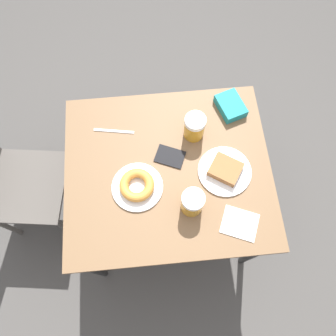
{
  "coord_description": "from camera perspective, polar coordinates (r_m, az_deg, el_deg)",
  "views": [
    {
      "loc": [
        -0.51,
        0.05,
        2.07
      ],
      "look_at": [
        0.0,
        0.0,
        0.74
      ],
      "focal_mm": 35.0,
      "sensor_mm": 36.0,
      "label": 1
    }
  ],
  "objects": [
    {
      "name": "fork",
      "position": [
        1.54,
        -9.4,
        6.37
      ],
      "size": [
        0.04,
        0.19,
        0.0
      ],
      "rotation": [
        0.0,
        0.0,
        6.11
      ],
      "color": "silver",
      "rests_on": "table"
    },
    {
      "name": "table",
      "position": [
        1.5,
        0.0,
        -1.18
      ],
      "size": [
        0.79,
        0.91,
        0.72
      ],
      "color": "brown",
      "rests_on": "ground_plane"
    },
    {
      "name": "plate_with_donut",
      "position": [
        1.4,
        -5.41,
        -3.11
      ],
      "size": [
        0.22,
        0.22,
        0.05
      ],
      "color": "silver",
      "rests_on": "table"
    },
    {
      "name": "ground_plane",
      "position": [
        2.13,
        0.0,
        -7.21
      ],
      "size": [
        8.0,
        8.0,
        0.0
      ],
      "primitive_type": "plane",
      "color": "#474442"
    },
    {
      "name": "plate_with_cake",
      "position": [
        1.44,
        9.9,
        -0.4
      ],
      "size": [
        0.23,
        0.23,
        0.05
      ],
      "color": "silver",
      "rests_on": "table"
    },
    {
      "name": "passport_near_edge",
      "position": [
        1.46,
        0.34,
        2.0
      ],
      "size": [
        0.13,
        0.15,
        0.01
      ],
      "rotation": [
        0.0,
        0.0,
        2.74
      ],
      "color": "black",
      "rests_on": "table"
    },
    {
      "name": "napkin_folded",
      "position": [
        1.4,
        12.38,
        -9.41
      ],
      "size": [
        0.17,
        0.18,
        0.0
      ],
      "rotation": [
        0.0,
        0.0,
        4.32
      ],
      "color": "white",
      "rests_on": "table"
    },
    {
      "name": "beer_mug_left",
      "position": [
        1.46,
        4.63,
        7.16
      ],
      "size": [
        0.09,
        0.09,
        0.13
      ],
      "color": "#C68C23",
      "rests_on": "table"
    },
    {
      "name": "beer_mug_center",
      "position": [
        1.33,
        4.26,
        -6.01
      ],
      "size": [
        0.09,
        0.09,
        0.13
      ],
      "color": "#C68C23",
      "rests_on": "table"
    },
    {
      "name": "blue_pouch",
      "position": [
        1.58,
        10.84,
        10.57
      ],
      "size": [
        0.17,
        0.15,
        0.05
      ],
      "rotation": [
        0.0,
        0.0,
        3.46
      ],
      "color": "teal",
      "rests_on": "table"
    }
  ]
}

